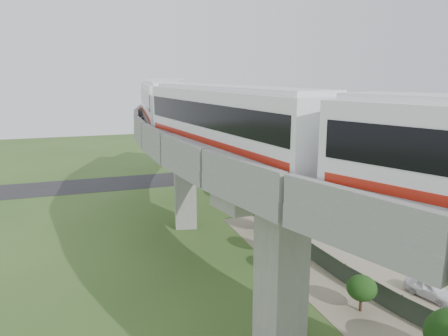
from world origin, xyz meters
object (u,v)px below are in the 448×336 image
at_px(metro_train, 220,110).
at_px(car_white, 431,289).
at_px(car_red, 439,267).
at_px(car_dark, 331,211).

xyz_separation_m(metro_train, car_white, (12.56, -6.67, -11.67)).
distance_m(metro_train, car_red, 19.96).
bearing_deg(car_white, metro_train, 138.33).
height_order(metro_train, car_white, metro_train).
bearing_deg(car_dark, car_white, 140.85).
bearing_deg(metro_train, car_white, -27.95).
relative_size(car_white, car_red, 0.94).
distance_m(metro_train, car_dark, 22.06).
distance_m(car_white, car_dark, 17.20).
relative_size(metro_train, car_dark, 16.69).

